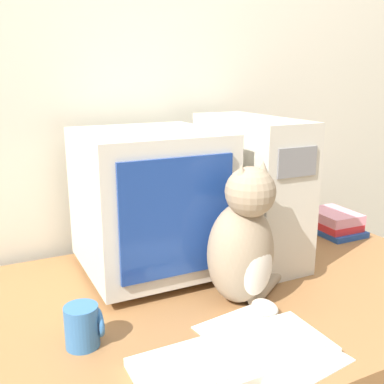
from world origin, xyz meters
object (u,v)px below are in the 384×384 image
computer_tower (250,188)px  crt_monitor (150,201)px  cat (244,244)px  book_stack (333,222)px  keyboard (235,357)px  mug (83,326)px  pen (169,348)px

computer_tower → crt_monitor: bearing=176.7°
computer_tower → cat: size_ratio=1.21×
computer_tower → book_stack: 0.45m
computer_tower → keyboard: 0.62m
computer_tower → keyboard: size_ratio=1.06×
crt_monitor → cat: (0.14, -0.28, -0.06)m
book_stack → mug: mug is taller
pen → cat: bearing=23.4°
book_stack → mug: (-1.01, -0.31, 0.01)m
cat → mug: size_ratio=3.93×
keyboard → mug: size_ratio=4.47×
keyboard → mug: mug is taller
pen → mug: mug is taller
computer_tower → book_stack: bearing=5.2°
keyboard → computer_tower: bearing=54.2°
computer_tower → keyboard: computer_tower is taller
cat → mug: bearing=170.4°
mug → book_stack: bearing=17.3°
crt_monitor → mug: bearing=-132.6°
crt_monitor → computer_tower: 0.33m
cat → book_stack: bearing=15.6°
book_stack → computer_tower: bearing=-174.8°
keyboard → pen: size_ratio=2.76×
crt_monitor → keyboard: (-0.01, -0.49, -0.21)m
mug → crt_monitor: bearing=47.4°
crt_monitor → pen: (-0.11, -0.39, -0.21)m
computer_tower → pen: size_ratio=2.93×
crt_monitor → cat: crt_monitor is taller
crt_monitor → pen: 0.46m
book_stack → pen: size_ratio=1.38×
keyboard → pen: bearing=137.9°
computer_tower → pen: computer_tower is taller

